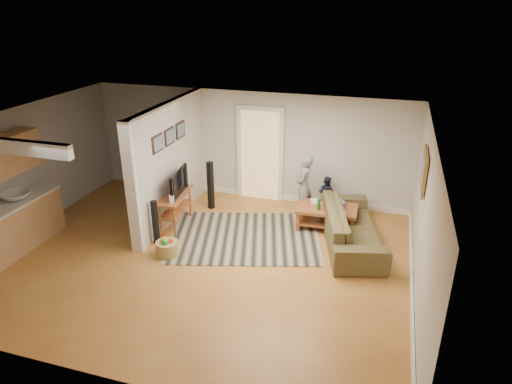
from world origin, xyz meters
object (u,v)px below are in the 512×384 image
sofa (350,243)px  speaker_right (211,185)px  tv_console (175,197)px  child (303,215)px  speaker_left (155,222)px  toddler (325,210)px  toy_basket (167,248)px  coffee_table (327,212)px

sofa → speaker_right: bearing=63.2°
sofa → tv_console: bearing=80.9°
child → speaker_left: bearing=-48.8°
sofa → toddler: bearing=13.2°
tv_console → toddler: (2.83, 1.68, -0.66)m
toy_basket → child: size_ratio=0.30×
tv_console → toy_basket: bearing=-79.8°
sofa → toy_basket: 3.52m
tv_console → child: 2.80m
tv_console → toddler: 3.36m
speaker_left → toy_basket: bearing=-33.7°
toy_basket → child: (2.07, 2.39, -0.15)m
coffee_table → toy_basket: (-2.66, -1.93, -0.22)m
speaker_right → toddler: (2.48, 0.65, -0.55)m
tv_console → toddler: bearing=24.0°
coffee_table → tv_console: (-3.00, -0.82, 0.29)m
speaker_right → child: speaker_right is taller
speaker_left → tv_console: bearing=92.3°
toddler → sofa: bearing=136.8°
child → toy_basket: bearing=-39.3°
speaker_left → speaker_right: 1.85m
speaker_right → coffee_table: bearing=14.0°
toy_basket → toddler: 3.75m
coffee_table → speaker_left: bearing=-152.6°
sofa → child: child is taller
coffee_table → speaker_left: size_ratio=1.37×
coffee_table → sofa: bearing=-41.3°
toddler → speaker_right: bearing=33.5°
coffee_table → speaker_right: 2.66m
tv_console → speaker_left: tv_console is taller
sofa → tv_console: tv_console is taller
speaker_right → sofa: bearing=6.4°
speaker_right → toy_basket: (-0.01, -2.14, -0.40)m
child → toddler: (0.42, 0.40, 0.00)m
sofa → child: 1.47m
coffee_table → toddler: coffee_table is taller
speaker_right → toy_basket: bearing=-71.6°
speaker_right → toy_basket: 2.18m
coffee_table → toddler: size_ratio=1.54×
sofa → speaker_left: (-3.60, -1.11, 0.45)m
speaker_left → toy_basket: (0.40, -0.34, -0.30)m
speaker_left → child: 3.24m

